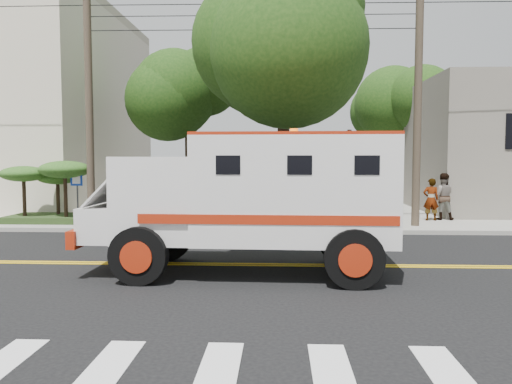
{
  "coord_description": "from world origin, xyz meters",
  "views": [
    {
      "loc": [
        1.34,
        -12.07,
        2.64
      ],
      "look_at": [
        0.66,
        2.75,
        1.6
      ],
      "focal_mm": 35.0,
      "sensor_mm": 36.0,
      "label": 1
    }
  ],
  "objects": [
    {
      "name": "ground",
      "position": [
        0.0,
        0.0,
        0.0
      ],
      "size": [
        100.0,
        100.0,
        0.0
      ],
      "primitive_type": "plane",
      "color": "black",
      "rests_on": "ground"
    },
    {
      "name": "utility_pole_left",
      "position": [
        -5.6,
        6.0,
        4.5
      ],
      "size": [
        0.28,
        0.28,
        9.0
      ],
      "primitive_type": "cylinder",
      "color": "#382D23",
      "rests_on": "ground"
    },
    {
      "name": "utility_pole_right",
      "position": [
        6.3,
        6.2,
        4.5
      ],
      "size": [
        0.28,
        0.28,
        9.0
      ],
      "primitive_type": "cylinder",
      "color": "#382D23",
      "rests_on": "ground"
    },
    {
      "name": "tree_main",
      "position": [
        1.94,
        6.21,
        7.2
      ],
      "size": [
        6.08,
        5.7,
        9.85
      ],
      "color": "black",
      "rests_on": "ground"
    },
    {
      "name": "tree_left",
      "position": [
        -2.68,
        11.79,
        5.73
      ],
      "size": [
        4.48,
        4.2,
        7.7
      ],
      "color": "black",
      "rests_on": "ground"
    },
    {
      "name": "tree_right",
      "position": [
        8.84,
        15.77,
        6.09
      ],
      "size": [
        4.8,
        4.5,
        8.2
      ],
      "color": "black",
      "rests_on": "ground"
    },
    {
      "name": "traffic_signal",
      "position": [
        3.8,
        5.6,
        2.23
      ],
      "size": [
        0.15,
        0.18,
        3.6
      ],
      "color": "#3F3F42",
      "rests_on": "ground"
    },
    {
      "name": "accessibility_sign",
      "position": [
        -6.2,
        6.17,
        1.37
      ],
      "size": [
        0.45,
        0.1,
        2.02
      ],
      "color": "#3F3F42",
      "rests_on": "ground"
    },
    {
      "name": "palm_planter",
      "position": [
        -7.44,
        6.62,
        1.65
      ],
      "size": [
        3.52,
        2.63,
        2.36
      ],
      "color": "#1E3314",
      "rests_on": "sidewalk_nw"
    },
    {
      "name": "armored_truck",
      "position": [
        0.78,
        -0.83,
        1.79
      ],
      "size": [
        7.0,
        2.97,
        3.15
      ],
      "rotation": [
        0.0,
        0.0,
        -0.03
      ],
      "color": "silver",
      "rests_on": "ground"
    },
    {
      "name": "pedestrian_a",
      "position": [
        7.31,
        7.73,
        0.98
      ],
      "size": [
        0.62,
        0.43,
        1.67
      ],
      "primitive_type": "imported",
      "rotation": [
        0.0,
        0.0,
        3.1
      ],
      "color": "gray",
      "rests_on": "sidewalk_ne"
    },
    {
      "name": "pedestrian_b",
      "position": [
        7.85,
        8.01,
        1.08
      ],
      "size": [
        1.03,
        0.88,
        1.86
      ],
      "primitive_type": "imported",
      "rotation": [
        0.0,
        0.0,
        2.93
      ],
      "color": "gray",
      "rests_on": "sidewalk_ne"
    }
  ]
}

